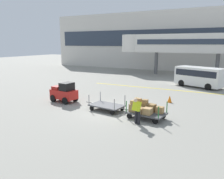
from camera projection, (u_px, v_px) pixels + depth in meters
The scene contains 11 objects.
ground_plane at pixel (110, 111), 15.48m from camera, with size 120.00×120.00×0.00m, color gray.
apron_lead_line at pixel (186, 91), 21.82m from camera, with size 20.19×0.20×0.01m, color yellow.
terminal_building at pixel (185, 41), 37.01m from camera, with size 50.44×2.51×9.95m.
jet_bridge at pixel (174, 44), 32.07m from camera, with size 17.34×3.00×5.87m.
baggage_tug at pixel (64, 93), 17.73m from camera, with size 2.22×1.45×1.58m.
baggage_cart_lead at pixel (107, 106), 15.50m from camera, with size 3.07×1.66×1.10m.
baggage_cart_middle at pixel (144, 109), 13.88m from camera, with size 3.07×1.66×1.12m.
baggage_handler at pixel (137, 110), 12.74m from camera, with size 0.50×0.52×1.56m.
shuttle_van at pixel (199, 75), 23.70m from camera, with size 5.16×3.46×2.10m.
safety_cone_near at pixel (170, 99), 17.64m from camera, with size 0.36×0.36×0.55m, color orange.
safety_cone_far at pixel (66, 86), 22.90m from camera, with size 0.36×0.36×0.55m, color #EA590F.
Camera 1 is at (7.01, -13.11, 4.57)m, focal length 36.02 mm.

